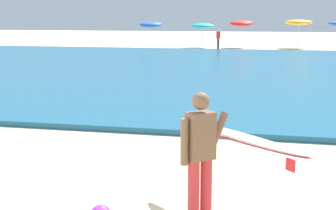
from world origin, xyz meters
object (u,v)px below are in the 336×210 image
(beach_umbrella_0, at_px, (151,25))
(beach_umbrella_2, at_px, (242,23))
(surfer_with_board, at_px, (218,145))
(beach_umbrella_3, at_px, (298,22))
(beach_umbrella_1, at_px, (203,26))
(beachgoer_near_row_left, at_px, (218,38))

(beach_umbrella_0, relative_size, beach_umbrella_2, 0.94)
(surfer_with_board, relative_size, beach_umbrella_3, 0.99)
(beach_umbrella_2, relative_size, beach_umbrella_3, 1.00)
(beach_umbrella_1, xyz_separation_m, beach_umbrella_2, (3.19, 0.67, 0.21))
(beach_umbrella_1, height_order, beach_umbrella_3, beach_umbrella_3)
(beach_umbrella_1, xyz_separation_m, beachgoer_near_row_left, (1.59, -1.90, -0.95))
(beach_umbrella_2, distance_m, beach_umbrella_3, 4.63)
(surfer_with_board, bearing_deg, beach_umbrella_2, 94.60)
(beach_umbrella_3, bearing_deg, beach_umbrella_0, -167.62)
(beachgoer_near_row_left, bearing_deg, surfer_with_board, -82.43)
(surfer_with_board, xyz_separation_m, beach_umbrella_0, (-10.19, 34.64, 0.87))
(surfer_with_board, distance_m, beach_umbrella_1, 36.87)
(beach_umbrella_0, distance_m, beach_umbrella_3, 12.12)
(surfer_with_board, height_order, beach_umbrella_2, beach_umbrella_2)
(beach_umbrella_2, xyz_separation_m, beach_umbrella_3, (4.63, 0.23, 0.10))
(surfer_with_board, relative_size, beach_umbrella_1, 1.13)
(beach_umbrella_2, distance_m, beachgoer_near_row_left, 3.23)
(surfer_with_board, xyz_separation_m, beach_umbrella_3, (1.65, 37.24, 1.06))
(beach_umbrella_0, height_order, beach_umbrella_3, beach_umbrella_3)
(surfer_with_board, xyz_separation_m, beachgoer_near_row_left, (-4.58, 34.44, -0.19))
(surfer_with_board, distance_m, beach_umbrella_3, 37.29)
(beach_umbrella_1, height_order, beachgoer_near_row_left, beach_umbrella_1)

